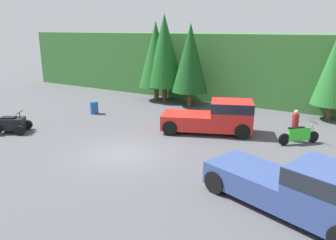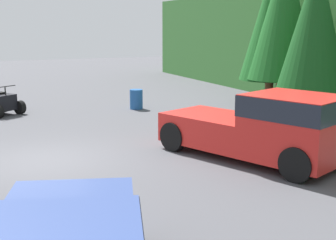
% 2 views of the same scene
% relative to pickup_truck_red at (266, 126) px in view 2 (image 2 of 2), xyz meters
% --- Properties ---
extents(ground_plane, '(80.00, 80.00, 0.00)m').
position_rel_pickup_truck_red_xyz_m(ground_plane, '(-2.62, -5.55, -1.03)').
color(ground_plane, '#4C4C51').
extents(tree_left, '(2.89, 2.89, 6.58)m').
position_rel_pickup_truck_red_xyz_m(tree_left, '(-8.07, 5.92, 2.84)').
color(tree_left, brown).
rests_on(tree_left, ground_plane).
extents(tree_mid_left, '(3.15, 3.15, 7.16)m').
position_rel_pickup_truck_red_xyz_m(tree_mid_left, '(-7.27, 5.98, 3.18)').
color(tree_mid_left, brown).
rests_on(tree_mid_left, ground_plane).
extents(tree_mid_right, '(2.81, 2.81, 6.39)m').
position_rel_pickup_truck_red_xyz_m(tree_mid_right, '(-4.61, 5.46, 2.73)').
color(tree_mid_right, brown).
rests_on(tree_mid_right, ground_plane).
extents(pickup_truck_red, '(5.61, 3.78, 1.96)m').
position_rel_pickup_truck_red_xyz_m(pickup_truck_red, '(0.00, 0.00, 0.00)').
color(pickup_truck_red, red).
rests_on(pickup_truck_red, ground_plane).
extents(steel_barrel, '(0.58, 0.58, 0.88)m').
position_rel_pickup_truck_red_xyz_m(steel_barrel, '(-9.36, -0.36, -0.59)').
color(steel_barrel, '#1E5193').
rests_on(steel_barrel, ground_plane).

